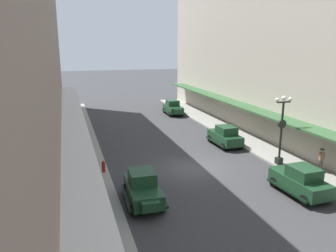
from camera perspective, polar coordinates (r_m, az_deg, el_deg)
ground_plane at (r=24.86m, az=4.10°, el=-7.18°), size 200.00×200.00×0.00m
sidewalk_left at (r=23.35m, az=-13.54°, el=-8.77°), size 3.00×60.00×0.15m
sidewalk_right at (r=28.29m, az=18.48°, el=-5.10°), size 3.00×60.00×0.15m
building_row_left at (r=21.69m, az=-22.32°, el=13.30°), size 4.30×60.00×18.14m
building_row_right at (r=28.63m, az=24.69°, el=15.10°), size 4.30×60.00×20.29m
parked_car_0 at (r=30.33m, az=9.74°, el=-1.60°), size 2.20×4.28×1.84m
parked_car_1 at (r=21.81m, az=21.72°, el=-8.57°), size 2.30×4.32×1.84m
parked_car_2 at (r=43.42m, az=0.86°, el=3.22°), size 2.19×4.28×1.84m
parked_car_3 at (r=19.41m, az=-4.30°, el=-10.37°), size 2.28×4.31×1.84m
lamp_post_with_clock at (r=25.73m, az=18.85°, el=-0.21°), size 1.42×0.44×5.16m
fire_hydrant at (r=23.96m, az=-10.97°, el=-6.79°), size 0.24×0.24×0.82m
pedestrian_0 at (r=19.67m, az=-16.04°, el=-10.34°), size 0.36×0.28×1.67m
pedestrian_1 at (r=40.02m, az=-16.58°, el=1.81°), size 0.36×0.24×1.64m
pedestrian_2 at (r=20.64m, az=-15.47°, el=-9.20°), size 0.36×0.24×1.64m
pedestrian_3 at (r=37.78m, az=-16.14°, el=1.19°), size 0.36×0.28×1.67m
pedestrian_4 at (r=25.76m, az=24.73°, el=-5.31°), size 0.36×0.28×1.67m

